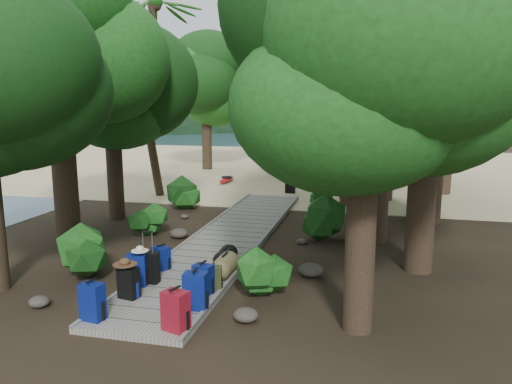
% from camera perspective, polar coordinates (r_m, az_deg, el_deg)
% --- Properties ---
extents(ground, '(120.00, 120.00, 0.00)m').
position_cam_1_polar(ground, '(12.93, -4.28, -6.68)').
color(ground, '#312418').
rests_on(ground, ground).
extents(sand_beach, '(40.00, 22.00, 0.02)m').
position_cam_1_polar(sand_beach, '(28.27, 5.61, 2.78)').
color(sand_beach, '#D0BF8C').
rests_on(sand_beach, ground).
extents(distant_hill, '(32.00, 16.00, 12.00)m').
position_cam_1_polar(distant_hill, '(74.18, -22.93, 6.81)').
color(distant_hill, black).
rests_on(distant_hill, ground).
extents(boardwalk, '(2.00, 12.00, 0.12)m').
position_cam_1_polar(boardwalk, '(13.83, -3.02, -5.26)').
color(boardwalk, gray).
rests_on(boardwalk, ground).
extents(backpack_left_a, '(0.42, 0.32, 0.72)m').
position_cam_1_polar(backpack_left_a, '(9.10, -18.20, -11.62)').
color(backpack_left_a, navy).
rests_on(backpack_left_a, boardwalk).
extents(backpack_left_b, '(0.41, 0.33, 0.67)m').
position_cam_1_polar(backpack_left_b, '(9.86, -14.36, -9.81)').
color(backpack_left_b, black).
rests_on(backpack_left_b, boardwalk).
extents(backpack_left_c, '(0.44, 0.36, 0.72)m').
position_cam_1_polar(backpack_left_c, '(10.43, -13.47, -8.46)').
color(backpack_left_c, navy).
rests_on(backpack_left_c, boardwalk).
extents(backpack_left_d, '(0.44, 0.39, 0.56)m').
position_cam_1_polar(backpack_left_d, '(11.32, -10.78, -7.26)').
color(backpack_left_d, navy).
rests_on(backpack_left_d, boardwalk).
extents(backpack_right_a, '(0.48, 0.40, 0.73)m').
position_cam_1_polar(backpack_right_a, '(8.41, -9.18, -13.03)').
color(backpack_right_a, maroon).
rests_on(backpack_right_a, boardwalk).
extents(backpack_right_b, '(0.43, 0.31, 0.74)m').
position_cam_1_polar(backpack_right_b, '(9.14, -6.93, -10.92)').
color(backpack_right_b, navy).
rests_on(backpack_right_b, boardwalk).
extents(backpack_right_c, '(0.41, 0.33, 0.63)m').
position_cam_1_polar(backpack_right_c, '(9.84, -6.06, -9.67)').
color(backpack_right_c, navy).
rests_on(backpack_right_c, boardwalk).
extents(backpack_right_d, '(0.38, 0.31, 0.51)m').
position_cam_1_polar(backpack_right_d, '(10.06, -4.89, -9.58)').
color(backpack_right_d, '#3A3E1B').
rests_on(backpack_right_d, boardwalk).
extents(duffel_right_khaki, '(0.46, 0.67, 0.44)m').
position_cam_1_polar(duffel_right_khaki, '(10.78, -3.56, -8.35)').
color(duffel_right_khaki, brown).
rests_on(duffel_right_khaki, boardwalk).
extents(duffel_right_black, '(0.41, 0.63, 0.39)m').
position_cam_1_polar(duffel_right_black, '(11.45, -3.51, -7.35)').
color(duffel_right_black, black).
rests_on(duffel_right_black, boardwalk).
extents(suitcase_on_boardwalk, '(0.42, 0.24, 0.64)m').
position_cam_1_polar(suitcase_on_boardwalk, '(10.54, -12.17, -8.45)').
color(suitcase_on_boardwalk, black).
rests_on(suitcase_on_boardwalk, boardwalk).
extents(lone_suitcase_on_sand, '(0.41, 0.25, 0.61)m').
position_cam_1_polar(lone_suitcase_on_sand, '(20.51, 3.94, 0.73)').
color(lone_suitcase_on_sand, black).
rests_on(lone_suitcase_on_sand, sand_beach).
extents(hat_brown, '(0.45, 0.45, 0.13)m').
position_cam_1_polar(hat_brown, '(9.71, -14.77, -7.64)').
color(hat_brown, '#51351E').
rests_on(hat_brown, backpack_left_b).
extents(hat_white, '(0.35, 0.35, 0.12)m').
position_cam_1_polar(hat_white, '(10.29, -13.14, -6.27)').
color(hat_white, silver).
rests_on(hat_white, backpack_left_c).
extents(kayak, '(0.90, 3.56, 0.35)m').
position_cam_1_polar(kayak, '(23.15, -3.37, 1.54)').
color(kayak, '#B00F15').
rests_on(kayak, sand_beach).
extents(sun_lounger, '(1.29, 2.11, 0.65)m').
position_cam_1_polar(sun_lounger, '(22.31, 12.24, 1.36)').
color(sun_lounger, silver).
rests_on(sun_lounger, sand_beach).
extents(tree_right_a, '(4.22, 4.22, 7.03)m').
position_cam_1_polar(tree_right_a, '(8.04, 12.37, 8.07)').
color(tree_right_a, black).
rests_on(tree_right_a, ground).
extents(tree_right_b, '(5.02, 5.02, 8.97)m').
position_cam_1_polar(tree_right_b, '(11.42, 19.25, 13.28)').
color(tree_right_b, black).
rests_on(tree_right_b, ground).
extents(tree_right_c, '(5.79, 5.79, 10.01)m').
position_cam_1_polar(tree_right_c, '(13.65, 14.20, 15.21)').
color(tree_right_c, black).
rests_on(tree_right_c, ground).
extents(tree_right_d, '(6.11, 6.11, 11.21)m').
position_cam_1_polar(tree_right_d, '(16.34, 20.18, 16.20)').
color(tree_right_d, black).
rests_on(tree_right_d, ground).
extents(tree_right_e, '(5.64, 5.64, 10.16)m').
position_cam_1_polar(tree_right_e, '(19.47, 14.97, 13.92)').
color(tree_right_e, black).
rests_on(tree_right_e, ground).
extents(tree_right_f, '(5.79, 5.79, 10.34)m').
position_cam_1_polar(tree_right_f, '(21.55, 21.29, 13.45)').
color(tree_right_f, black).
rests_on(tree_right_f, ground).
extents(tree_left_b, '(5.23, 5.23, 9.42)m').
position_cam_1_polar(tree_left_b, '(14.41, -21.80, 13.34)').
color(tree_left_b, black).
rests_on(tree_left_b, ground).
extents(tree_left_c, '(4.21, 4.21, 7.31)m').
position_cam_1_polar(tree_left_c, '(16.44, -16.20, 9.57)').
color(tree_left_c, black).
rests_on(tree_left_c, ground).
extents(tree_back_a, '(5.42, 5.42, 9.38)m').
position_cam_1_polar(tree_back_a, '(27.88, 2.51, 12.35)').
color(tree_back_a, black).
rests_on(tree_back_a, ground).
extents(tree_back_b, '(5.37, 5.37, 9.58)m').
position_cam_1_polar(tree_back_b, '(28.47, 10.37, 12.36)').
color(tree_back_b, black).
rests_on(tree_back_b, ground).
extents(tree_back_c, '(4.43, 4.43, 7.98)m').
position_cam_1_polar(tree_back_c, '(27.12, 16.73, 10.49)').
color(tree_back_c, black).
rests_on(tree_back_c, ground).
extents(tree_back_d, '(4.61, 4.61, 7.68)m').
position_cam_1_polar(tree_back_d, '(27.45, -5.72, 10.57)').
color(tree_back_d, black).
rests_on(tree_back_d, ground).
extents(palm_right_a, '(4.26, 4.26, 7.27)m').
position_cam_1_polar(palm_right_a, '(18.32, 10.82, 9.79)').
color(palm_right_a, '#144312').
rests_on(palm_right_a, ground).
extents(palm_right_b, '(3.91, 3.91, 7.54)m').
position_cam_1_polar(palm_right_b, '(22.80, 16.58, 10.01)').
color(palm_right_b, '#144312').
rests_on(palm_right_b, ground).
extents(palm_right_c, '(4.40, 4.40, 7.00)m').
position_cam_1_polar(palm_right_c, '(24.36, 9.64, 9.66)').
color(palm_right_c, '#144312').
rests_on(palm_right_c, ground).
extents(palm_left_a, '(4.57, 4.57, 7.27)m').
position_cam_1_polar(palm_left_a, '(20.13, -12.03, 9.81)').
color(palm_left_a, '#144312').
rests_on(palm_left_a, ground).
extents(rock_left_a, '(0.39, 0.35, 0.21)m').
position_cam_1_polar(rock_left_a, '(10.36, -23.53, -11.42)').
color(rock_left_a, '#4C473F').
rests_on(rock_left_a, ground).
extents(rock_left_b, '(0.31, 0.28, 0.17)m').
position_cam_1_polar(rock_left_b, '(12.46, -18.94, -7.52)').
color(rock_left_b, '#4C473F').
rests_on(rock_left_b, ground).
extents(rock_left_c, '(0.50, 0.45, 0.28)m').
position_cam_1_polar(rock_left_c, '(14.14, -8.80, -4.69)').
color(rock_left_c, '#4C473F').
rests_on(rock_left_c, ground).
extents(rock_left_d, '(0.26, 0.23, 0.14)m').
position_cam_1_polar(rock_left_d, '(16.37, -8.13, -2.80)').
color(rock_left_d, '#4C473F').
rests_on(rock_left_d, ground).
extents(rock_right_a, '(0.45, 0.40, 0.25)m').
position_cam_1_polar(rock_right_a, '(8.96, -1.19, -13.88)').
color(rock_right_a, '#4C473F').
rests_on(rock_right_a, ground).
extents(rock_right_b, '(0.54, 0.49, 0.30)m').
position_cam_1_polar(rock_right_b, '(11.10, 6.26, -8.86)').
color(rock_right_b, '#4C473F').
rests_on(rock_right_b, ground).
extents(rock_right_c, '(0.27, 0.25, 0.15)m').
position_cam_1_polar(rock_right_c, '(13.47, 5.22, -5.65)').
color(rock_right_c, '#4C473F').
rests_on(rock_right_c, ground).
extents(rock_right_d, '(0.61, 0.55, 0.34)m').
position_cam_1_polar(rock_right_d, '(16.07, 8.61, -2.71)').
color(rock_right_d, '#4C473F').
rests_on(rock_right_d, ground).
extents(shrub_left_a, '(1.20, 1.20, 1.08)m').
position_cam_1_polar(shrub_left_a, '(11.39, -18.60, -6.79)').
color(shrub_left_a, '#194514').
rests_on(shrub_left_a, ground).
extents(shrub_left_b, '(0.99, 0.99, 0.89)m').
position_cam_1_polar(shrub_left_b, '(14.39, -12.24, -3.28)').
color(shrub_left_b, '#194514').
rests_on(shrub_left_b, ground).
extents(shrub_left_c, '(1.27, 1.27, 1.15)m').
position_cam_1_polar(shrub_left_c, '(17.61, -8.06, -0.18)').
color(shrub_left_c, '#194514').
rests_on(shrub_left_c, ground).
extents(shrub_right_a, '(1.06, 1.06, 0.95)m').
position_cam_1_polar(shrub_right_a, '(9.81, 1.18, -9.42)').
color(shrub_right_a, '#194514').
rests_on(shrub_right_a, ground).
extents(shrub_right_b, '(1.31, 1.31, 1.18)m').
position_cam_1_polar(shrub_right_b, '(13.71, 7.91, -3.19)').
color(shrub_right_b, '#194514').
rests_on(shrub_right_b, ground).
extents(shrub_right_c, '(0.85, 0.85, 0.76)m').
position_cam_1_polar(shrub_right_c, '(17.38, 7.50, -0.95)').
color(shrub_right_c, '#194514').
rests_on(shrub_right_c, ground).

